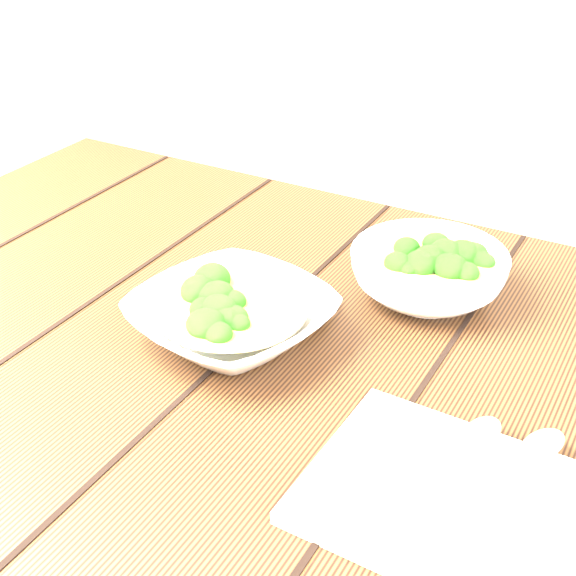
% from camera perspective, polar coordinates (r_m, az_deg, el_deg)
% --- Properties ---
extents(table, '(1.20, 0.80, 0.75)m').
position_cam_1_polar(table, '(0.94, -1.85, -10.05)').
color(table, '#3B2310').
rests_on(table, ground).
extents(soup_bowl_front, '(0.25, 0.25, 0.06)m').
position_cam_1_polar(soup_bowl_front, '(0.87, -4.03, -2.10)').
color(soup_bowl_front, silver).
rests_on(soup_bowl_front, table).
extents(soup_bowl_back, '(0.21, 0.21, 0.07)m').
position_cam_1_polar(soup_bowl_back, '(0.95, 9.93, 1.12)').
color(soup_bowl_back, silver).
rests_on(soup_bowl_back, table).
extents(trivet, '(0.11, 0.11, 0.03)m').
position_cam_1_polar(trivet, '(0.92, 0.18, -0.84)').
color(trivet, black).
rests_on(trivet, table).
extents(napkin, '(0.23, 0.19, 0.01)m').
position_cam_1_polar(napkin, '(0.70, 11.26, -14.46)').
color(napkin, beige).
rests_on(napkin, table).
extents(spoon_left, '(0.05, 0.19, 0.01)m').
position_cam_1_polar(spoon_left, '(0.73, 12.13, -11.51)').
color(spoon_left, '#B8B2A2').
rests_on(spoon_left, napkin).
extents(spoon_right, '(0.08, 0.19, 0.01)m').
position_cam_1_polar(spoon_right, '(0.73, 16.03, -11.93)').
color(spoon_right, '#B8B2A2').
rests_on(spoon_right, napkin).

